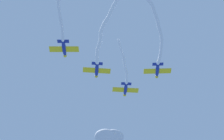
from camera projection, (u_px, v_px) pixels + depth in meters
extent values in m
ellipsoid|color=navy|center=(126.00, 89.00, 82.36)|extent=(3.68, 4.41, 0.98)
sphere|color=yellow|center=(125.00, 95.00, 83.92)|extent=(1.17, 1.17, 0.83)
ellipsoid|color=black|center=(125.00, 90.00, 83.04)|extent=(1.24, 1.35, 0.52)
cube|color=yellow|center=(125.00, 90.00, 82.38)|extent=(6.54, 5.51, 0.13)
cube|color=navy|center=(126.00, 84.00, 81.06)|extent=(2.72, 2.37, 0.11)
cube|color=yellow|center=(126.00, 83.00, 81.50)|extent=(0.76, 0.95, 1.35)
cylinder|color=white|center=(127.00, 80.00, 80.16)|extent=(1.82, 1.88, 1.05)
cylinder|color=white|center=(127.00, 74.00, 78.76)|extent=(2.22, 2.06, 0.94)
cylinder|color=white|center=(126.00, 68.00, 77.01)|extent=(2.43, 2.01, 0.85)
cylinder|color=white|center=(124.00, 61.00, 75.48)|extent=(2.28, 1.98, 1.09)
cylinder|color=white|center=(122.00, 53.00, 74.10)|extent=(2.58, 1.93, 0.94)
cylinder|color=white|center=(120.00, 44.00, 72.68)|extent=(2.35, 1.88, 0.95)
sphere|color=white|center=(126.00, 83.00, 80.69)|extent=(0.65, 0.65, 0.65)
sphere|color=white|center=(127.00, 77.00, 79.63)|extent=(0.65, 0.65, 0.65)
sphere|color=white|center=(126.00, 71.00, 77.89)|extent=(0.65, 0.65, 0.65)
sphere|color=white|center=(125.00, 65.00, 76.12)|extent=(0.65, 0.65, 0.65)
sphere|color=white|center=(123.00, 57.00, 74.84)|extent=(0.65, 0.65, 0.65)
sphere|color=white|center=(121.00, 48.00, 73.35)|extent=(0.65, 0.65, 0.65)
sphere|color=white|center=(119.00, 40.00, 72.00)|extent=(0.65, 0.65, 0.65)
ellipsoid|color=navy|center=(97.00, 70.00, 77.48)|extent=(3.64, 4.44, 0.98)
sphere|color=yellow|center=(96.00, 76.00, 79.04)|extent=(1.17, 1.17, 0.83)
ellipsoid|color=black|center=(97.00, 70.00, 78.16)|extent=(1.24, 1.35, 0.52)
cube|color=yellow|center=(97.00, 70.00, 77.50)|extent=(6.58, 5.46, 0.13)
cube|color=navy|center=(97.00, 63.00, 76.18)|extent=(2.73, 2.36, 0.11)
cube|color=yellow|center=(97.00, 62.00, 76.62)|extent=(0.75, 0.95, 1.35)
cylinder|color=white|center=(97.00, 60.00, 75.03)|extent=(2.15, 2.12, 1.13)
cylinder|color=white|center=(97.00, 53.00, 73.61)|extent=(2.15, 2.36, 1.34)
cylinder|color=white|center=(99.00, 44.00, 72.36)|extent=(2.05, 2.55, 1.54)
cylinder|color=white|center=(101.00, 36.00, 71.17)|extent=(2.22, 2.25, 1.49)
cylinder|color=white|center=(103.00, 27.00, 69.72)|extent=(1.92, 2.65, 1.26)
cylinder|color=white|center=(107.00, 19.00, 68.03)|extent=(1.61, 2.59, 1.21)
cylinder|color=white|center=(112.00, 10.00, 66.60)|extent=(1.90, 2.72, 1.57)
cylinder|color=white|center=(117.00, 1.00, 65.33)|extent=(1.69, 2.53, 1.37)
sphere|color=white|center=(97.00, 63.00, 75.81)|extent=(0.86, 0.86, 0.86)
sphere|color=white|center=(97.00, 57.00, 74.25)|extent=(0.86, 0.86, 0.86)
sphere|color=white|center=(98.00, 49.00, 72.97)|extent=(0.86, 0.86, 0.86)
sphere|color=white|center=(100.00, 40.00, 71.74)|extent=(0.86, 0.86, 0.86)
sphere|color=white|center=(101.00, 31.00, 70.61)|extent=(0.86, 0.86, 0.86)
sphere|color=white|center=(104.00, 23.00, 68.83)|extent=(0.86, 0.86, 0.86)
sphere|color=white|center=(109.00, 16.00, 67.23)|extent=(0.86, 0.86, 0.86)
sphere|color=white|center=(114.00, 5.00, 65.96)|extent=(0.86, 0.86, 0.86)
ellipsoid|color=navy|center=(157.00, 70.00, 78.03)|extent=(3.99, 4.17, 0.98)
sphere|color=yellow|center=(157.00, 77.00, 79.59)|extent=(1.18, 1.18, 0.83)
ellipsoid|color=black|center=(157.00, 71.00, 78.71)|extent=(1.30, 1.32, 0.52)
cube|color=yellow|center=(157.00, 71.00, 78.04)|extent=(6.20, 5.96, 0.13)
cube|color=navy|center=(158.00, 64.00, 76.72)|extent=(2.61, 2.53, 0.11)
cube|color=yellow|center=(158.00, 63.00, 77.16)|extent=(0.84, 0.88, 1.35)
cylinder|color=white|center=(159.00, 60.00, 75.36)|extent=(2.27, 2.41, 1.35)
cylinder|color=white|center=(160.00, 53.00, 73.54)|extent=(2.16, 2.31, 0.80)
cylinder|color=white|center=(161.00, 46.00, 71.90)|extent=(2.19, 2.25, 0.76)
cylinder|color=white|center=(161.00, 38.00, 70.30)|extent=(2.22, 1.88, 1.06)
cylinder|color=white|center=(160.00, 31.00, 68.49)|extent=(2.82, 2.00, 1.24)
cylinder|color=white|center=(158.00, 23.00, 66.60)|extent=(2.43, 1.85, 1.18)
cylinder|color=white|center=(156.00, 16.00, 64.87)|extent=(2.39, 1.66, 1.33)
cylinder|color=white|center=(153.00, 9.00, 63.18)|extent=(2.44, 1.73, 1.13)
cylinder|color=white|center=(150.00, 2.00, 61.61)|extent=(2.26, 1.22, 1.28)
sphere|color=white|center=(158.00, 63.00, 76.36)|extent=(0.76, 0.76, 0.76)
sphere|color=white|center=(160.00, 57.00, 74.37)|extent=(0.76, 0.76, 0.76)
sphere|color=white|center=(161.00, 49.00, 72.71)|extent=(0.76, 0.76, 0.76)
sphere|color=white|center=(162.00, 41.00, 71.09)|extent=(0.76, 0.76, 0.76)
sphere|color=white|center=(161.00, 35.00, 69.51)|extent=(0.76, 0.76, 0.76)
sphere|color=white|center=(159.00, 27.00, 67.47)|extent=(0.76, 0.76, 0.76)
sphere|color=white|center=(157.00, 19.00, 65.73)|extent=(0.76, 0.76, 0.76)
sphere|color=white|center=(155.00, 13.00, 64.01)|extent=(0.76, 0.76, 0.76)
sphere|color=white|center=(152.00, 5.00, 62.35)|extent=(0.76, 0.76, 0.76)
ellipsoid|color=navy|center=(64.00, 48.00, 72.38)|extent=(3.91, 4.24, 0.98)
sphere|color=yellow|center=(65.00, 56.00, 73.94)|extent=(1.18, 1.18, 0.83)
ellipsoid|color=black|center=(65.00, 49.00, 73.06)|extent=(1.28, 1.33, 0.52)
cube|color=yellow|center=(64.00, 49.00, 72.40)|extent=(6.31, 5.84, 0.13)
cube|color=navy|center=(63.00, 41.00, 71.07)|extent=(2.65, 2.49, 0.11)
cube|color=yellow|center=(63.00, 40.00, 71.51)|extent=(0.82, 0.90, 1.35)
cylinder|color=white|center=(63.00, 35.00, 69.84)|extent=(2.50, 2.73, 1.16)
cylinder|color=white|center=(61.00, 24.00, 68.04)|extent=(2.43, 2.48, 0.72)
cylinder|color=white|center=(59.00, 12.00, 66.14)|extent=(2.71, 2.77, 1.02)
sphere|color=white|center=(63.00, 40.00, 70.71)|extent=(0.69, 0.69, 0.69)
sphere|color=white|center=(62.00, 29.00, 68.98)|extent=(0.69, 0.69, 0.69)
sphere|color=white|center=(60.00, 18.00, 67.10)|extent=(0.69, 0.69, 0.69)
sphere|color=white|center=(58.00, 5.00, 65.17)|extent=(0.69, 0.69, 0.69)
ellipsoid|color=silver|center=(114.00, 137.00, 113.71)|extent=(10.12, 9.59, 3.39)
ellipsoid|color=silver|center=(105.00, 136.00, 112.11)|extent=(10.43, 10.51, 3.93)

